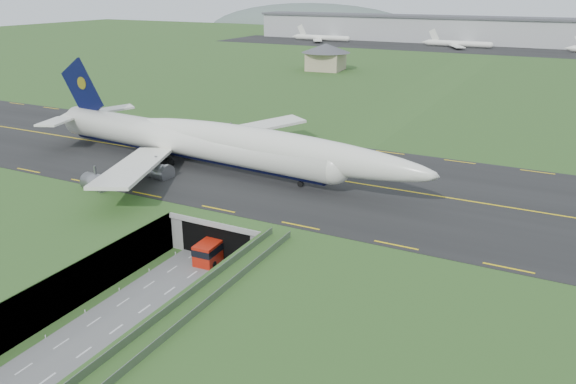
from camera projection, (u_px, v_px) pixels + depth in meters
The scene contains 10 objects.
ground at pixel (184, 282), 77.04m from camera, with size 900.00×900.00×0.00m, color #2F4F1F.
airfield_deck at pixel (182, 263), 76.00m from camera, with size 800.00×800.00×6.00m, color gray.
trench_road at pixel (147, 308), 70.74m from camera, with size 12.00×75.00×0.20m, color slate.
taxiway at pixel (292, 173), 102.51m from camera, with size 800.00×44.00×0.18m, color black.
tunnel_portal at pixel (246, 218), 89.85m from camera, with size 17.00×22.30×6.00m.
guideway at pixel (152, 346), 54.53m from camera, with size 3.00×53.00×7.05m.
jumbo_jet at pixel (211, 143), 103.20m from camera, with size 86.76×56.95×18.91m.
shuttle_tram at pixel (215, 248), 83.09m from camera, with size 3.39×8.07×3.22m.
service_building at pixel (326, 55), 225.80m from camera, with size 21.25×21.25×10.67m.
cargo_terminal at pixel (500, 31), 322.49m from camera, with size 320.00×67.00×15.60m.
Camera 1 is at (43.77, -54.02, 38.23)m, focal length 35.00 mm.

